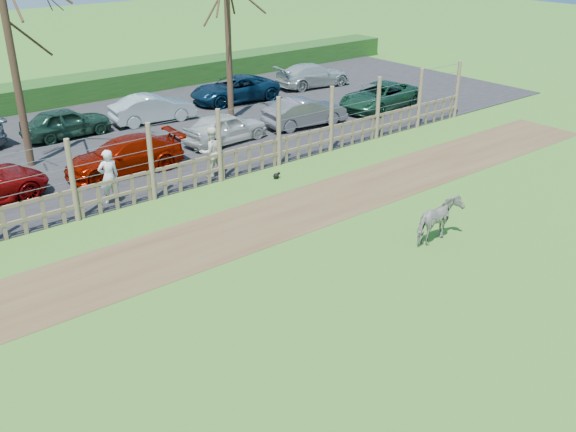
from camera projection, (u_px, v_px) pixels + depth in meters
ground at (322, 307)px, 14.61m from camera, size 120.00×120.00×0.00m
dirt_strip at (215, 238)px, 17.79m from camera, size 34.00×2.80×0.01m
asphalt at (75, 147)px, 24.87m from camera, size 44.00×13.00×0.04m
hedge at (14, 99)px, 29.61m from camera, size 46.00×2.00×1.10m
fence at (152, 176)px, 19.94m from camera, size 30.16×0.16×2.50m
tree_mid at (7, 26)px, 21.00m from camera, size 4.80×4.80×6.83m
zebra at (439, 221)px, 17.35m from camera, size 1.53×0.81×1.24m
visitor_a at (109, 177)px, 19.57m from camera, size 0.67×0.47×1.72m
visitor_b at (211, 152)px, 21.68m from camera, size 0.93×0.77×1.72m
crow at (276, 176)px, 21.86m from camera, size 0.27×0.20×0.22m
car_3 at (124, 156)px, 22.13m from camera, size 4.20×1.86×1.20m
car_4 at (225, 127)px, 25.16m from camera, size 3.64×1.73×1.20m
car_5 at (305, 112)px, 27.19m from camera, size 3.78×1.73×1.20m
car_6 at (379, 96)px, 29.67m from camera, size 4.54×2.53×1.20m
car_10 at (66, 122)px, 25.79m from camera, size 3.55×1.50×1.20m
car_11 at (153, 108)px, 27.72m from camera, size 3.76×1.65×1.20m
car_12 at (234, 89)px, 30.90m from camera, size 4.50×2.42×1.20m
car_13 at (313, 75)px, 33.75m from camera, size 4.31×2.18×1.20m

